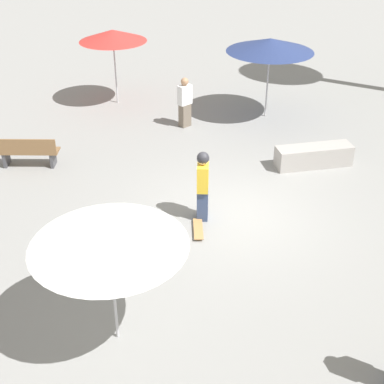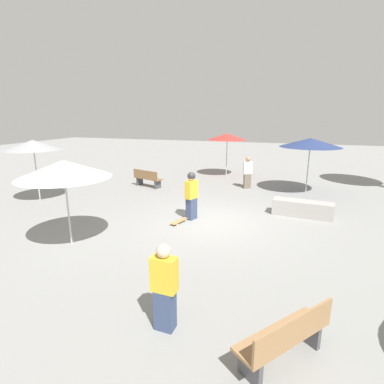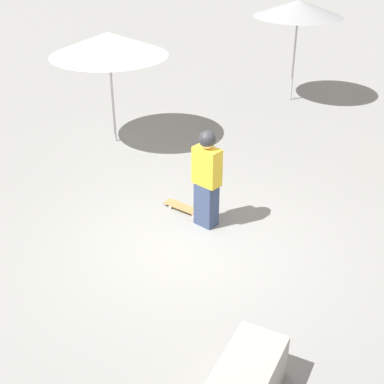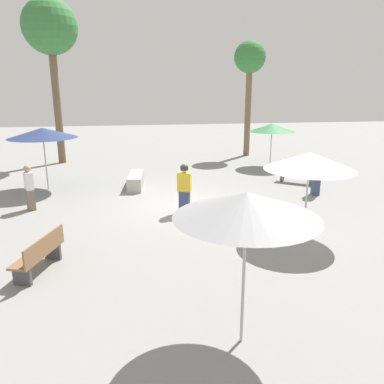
{
  "view_description": "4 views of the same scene",
  "coord_description": "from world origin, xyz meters",
  "views": [
    {
      "loc": [
        -4.02,
        -9.47,
        6.62
      ],
      "look_at": [
        -0.93,
        0.03,
        0.74
      ],
      "focal_mm": 50.0,
      "sensor_mm": 36.0,
      "label": 1
    },
    {
      "loc": [
        2.4,
        -9.2,
        3.5
      ],
      "look_at": [
        -0.71,
        0.25,
        0.91
      ],
      "focal_mm": 28.0,
      "sensor_mm": 36.0,
      "label": 2
    },
    {
      "loc": [
        6.37,
        2.48,
        4.71
      ],
      "look_at": [
        -0.49,
        -0.11,
        0.66
      ],
      "focal_mm": 50.0,
      "sensor_mm": 36.0,
      "label": 3
    },
    {
      "loc": [
        -12.33,
        1.79,
        4.0
      ],
      "look_at": [
        -1.06,
        -0.12,
        0.81
      ],
      "focal_mm": 35.0,
      "sensor_mm": 36.0,
      "label": 4
    }
  ],
  "objects": [
    {
      "name": "shade_umbrella_grey",
      "position": [
        -7.28,
        0.12,
        2.33
      ],
      "size": [
        2.22,
        2.22,
        2.53
      ],
      "color": "#B7B7BC",
      "rests_on": "ground_plane"
    },
    {
      "name": "skateboard",
      "position": [
        -0.93,
        -0.41,
        0.06
      ],
      "size": [
        0.42,
        0.82,
        0.07
      ],
      "rotation": [
        0.0,
        0.0,
        4.43
      ],
      "color": "#B7844C",
      "rests_on": "ground_plane"
    },
    {
      "name": "shade_umbrella_white",
      "position": [
        -3.2,
        -2.93,
        2.12
      ],
      "size": [
        2.43,
        2.43,
        2.35
      ],
      "color": "#B7B7BC",
      "rests_on": "ground_plane"
    },
    {
      "name": "skater_main",
      "position": [
        -0.67,
        0.07,
        0.89
      ],
      "size": [
        0.38,
        0.49,
        1.64
      ],
      "rotation": [
        0.0,
        0.0,
        4.34
      ],
      "color": "#38476B",
      "rests_on": "ground_plane"
    },
    {
      "name": "ground_plane",
      "position": [
        0.0,
        0.0,
        0.0
      ],
      "size": [
        60.0,
        60.0,
        0.0
      ],
      "primitive_type": "plane",
      "color": "gray"
    }
  ]
}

